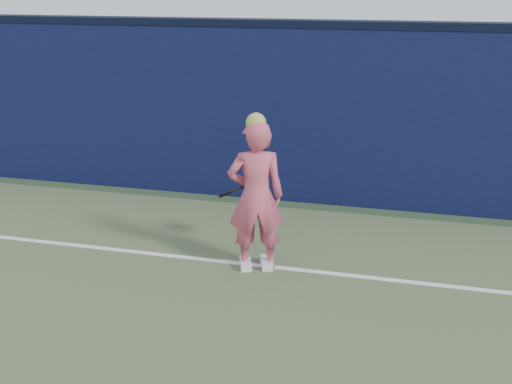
# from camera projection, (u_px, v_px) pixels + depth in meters

# --- Properties ---
(backstop_wall) EXTENTS (24.00, 0.40, 2.50)m
(backstop_wall) POSITION_uv_depth(u_px,v_px,m) (247.00, 113.00, 9.46)
(backstop_wall) COLOR #0B1133
(backstop_wall) RESTS_ON ground
(wall_cap) EXTENTS (24.00, 0.42, 0.10)m
(wall_cap) POSITION_uv_depth(u_px,v_px,m) (246.00, 22.00, 9.04)
(wall_cap) COLOR black
(wall_cap) RESTS_ON backstop_wall
(player) EXTENTS (0.73, 0.59, 1.79)m
(player) POSITION_uv_depth(u_px,v_px,m) (256.00, 196.00, 7.06)
(player) COLOR #CD506A
(player) RESTS_ON ground
(racket) EXTENTS (0.52, 0.40, 0.33)m
(racket) POSITION_uv_depth(u_px,v_px,m) (253.00, 184.00, 7.52)
(racket) COLOR black
(racket) RESTS_ON ground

